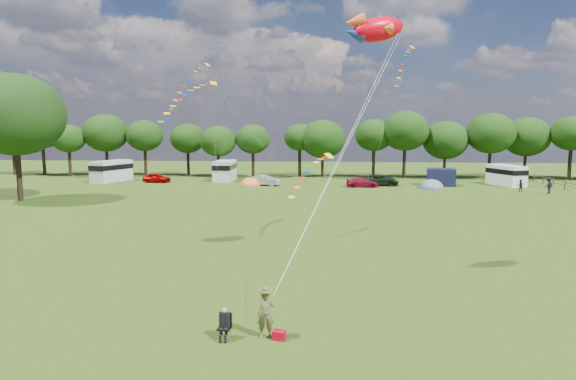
# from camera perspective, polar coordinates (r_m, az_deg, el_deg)

# --- Properties ---
(ground_plane) EXTENTS (180.00, 180.00, 0.00)m
(ground_plane) POSITION_cam_1_polar(r_m,az_deg,el_deg) (21.54, -1.71, -13.38)
(ground_plane) COLOR black
(ground_plane) RESTS_ON ground
(tree_line) EXTENTS (102.98, 10.98, 10.27)m
(tree_line) POSITION_cam_1_polar(r_m,az_deg,el_deg) (75.09, 6.89, 6.31)
(tree_line) COLOR black
(tree_line) RESTS_ON ground
(big_tree) EXTENTS (10.00, 10.00, 13.28)m
(big_tree) POSITION_cam_1_polar(r_m,az_deg,el_deg) (57.83, -29.65, 7.77)
(big_tree) COLOR black
(big_tree) RESTS_ON ground
(car_a) EXTENTS (4.12, 1.99, 1.32)m
(car_a) POSITION_cam_1_polar(r_m,az_deg,el_deg) (70.32, -15.29, 1.39)
(car_a) COLOR #9D0100
(car_a) RESTS_ON ground
(car_b) EXTENTS (4.19, 2.14, 1.41)m
(car_b) POSITION_cam_1_polar(r_m,az_deg,el_deg) (64.35, -2.82, 1.16)
(car_b) COLOR #91949A
(car_b) RESTS_ON ground
(car_c) EXTENTS (4.15, 1.88, 1.22)m
(car_c) POSITION_cam_1_polar(r_m,az_deg,el_deg) (63.27, 8.78, 0.89)
(car_c) COLOR maroon
(car_c) RESTS_ON ground
(car_d) EXTENTS (5.54, 2.61, 1.50)m
(car_d) POSITION_cam_1_polar(r_m,az_deg,el_deg) (65.39, 10.69, 1.17)
(car_d) COLOR black
(car_d) RESTS_ON ground
(campervan_a) EXTENTS (4.38, 6.67, 3.02)m
(campervan_a) POSITION_cam_1_polar(r_m,az_deg,el_deg) (73.46, -20.17, 2.20)
(campervan_a) COLOR silver
(campervan_a) RESTS_ON ground
(campervan_b) EXTENTS (2.61, 6.00, 2.93)m
(campervan_b) POSITION_cam_1_polar(r_m,az_deg,el_deg) (70.95, -7.49, 2.38)
(campervan_b) COLOR silver
(campervan_b) RESTS_ON ground
(campervan_d) EXTENTS (3.99, 6.01, 2.72)m
(campervan_d) POSITION_cam_1_polar(r_m,az_deg,el_deg) (70.60, 24.44, 1.67)
(campervan_d) COLOR white
(campervan_d) RESTS_ON ground
(tent_orange) EXTENTS (2.82, 3.09, 2.21)m
(tent_orange) POSITION_cam_1_polar(r_m,az_deg,el_deg) (64.47, -4.46, 0.54)
(tent_orange) COLOR orange
(tent_orange) RESTS_ON ground
(tent_greyblue) EXTENTS (3.16, 3.46, 2.35)m
(tent_greyblue) POSITION_cam_1_polar(r_m,az_deg,el_deg) (63.72, 16.64, 0.18)
(tent_greyblue) COLOR slate
(tent_greyblue) RESTS_ON ground
(awning_navy) EXTENTS (4.13, 3.58, 2.27)m
(awning_navy) POSITION_cam_1_polar(r_m,az_deg,el_deg) (67.41, 17.68, 1.47)
(awning_navy) COLOR black
(awning_navy) RESTS_ON ground
(kite_flyer) EXTENTS (0.69, 0.50, 1.76)m
(kite_flyer) POSITION_cam_1_polar(r_m,az_deg,el_deg) (18.08, -2.65, -14.55)
(kite_flyer) COLOR brown
(kite_flyer) RESTS_ON ground
(camp_chair) EXTENTS (0.51, 0.51, 1.19)m
(camp_chair) POSITION_cam_1_polar(r_m,az_deg,el_deg) (18.21, -7.52, -15.04)
(camp_chair) COLOR #99999E
(camp_chair) RESTS_ON ground
(kite_bag) EXTENTS (0.53, 0.42, 0.33)m
(kite_bag) POSITION_cam_1_polar(r_m,az_deg,el_deg) (18.20, -1.06, -16.83)
(kite_bag) COLOR #A90418
(kite_bag) RESTS_ON ground
(fish_kite) EXTENTS (3.57, 2.31, 1.89)m
(fish_kite) POSITION_cam_1_polar(r_m,az_deg,el_deg) (26.21, 10.11, 18.28)
(fish_kite) COLOR #E70012
(fish_kite) RESTS_ON ground
(streamer_kite_a) EXTENTS (3.23, 5.59, 5.76)m
(streamer_kite_a) POSITION_cam_1_polar(r_m,az_deg,el_deg) (48.92, -11.44, 12.51)
(streamer_kite_a) COLOR yellow
(streamer_kite_a) RESTS_ON ground
(streamer_kite_b) EXTENTS (4.33, 4.67, 3.81)m
(streamer_kite_b) POSITION_cam_1_polar(r_m,az_deg,el_deg) (44.03, -11.27, 11.08)
(streamer_kite_b) COLOR yellow
(streamer_kite_b) RESTS_ON ground
(streamer_kite_c) EXTENTS (3.19, 5.01, 2.81)m
(streamer_kite_c) POSITION_cam_1_polar(r_m,az_deg,el_deg) (34.46, 3.20, 2.67)
(streamer_kite_c) COLOR #FFF921
(streamer_kite_c) RESTS_ON ground
(walker_a) EXTENTS (0.73, 0.46, 1.47)m
(walker_a) POSITION_cam_1_polar(r_m,az_deg,el_deg) (64.68, 25.80, 0.49)
(walker_a) COLOR black
(walker_a) RESTS_ON ground
(walker_b) EXTENTS (1.36, 1.21, 1.94)m
(walker_b) POSITION_cam_1_polar(r_m,az_deg,el_deg) (64.27, 28.50, 0.50)
(walker_b) COLOR black
(walker_b) RESTS_ON ground
(streamer_kite_d) EXTENTS (2.61, 5.02, 4.26)m
(streamer_kite_d) POSITION_cam_1_polar(r_m,az_deg,el_deg) (47.27, 13.81, 14.90)
(streamer_kite_d) COLOR #FAB205
(streamer_kite_d) RESTS_ON ground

